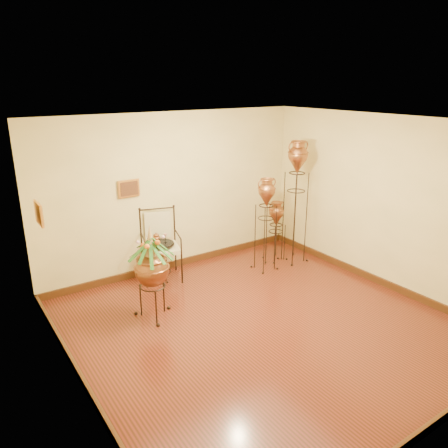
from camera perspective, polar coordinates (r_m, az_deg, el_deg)
ground at (r=6.36m, az=4.84°, el=-12.97°), size 5.00×5.00×0.00m
room_shell at (r=5.66m, az=5.21°, el=2.21°), size 5.02×5.02×2.81m
amphora_tall at (r=8.13m, az=9.33°, el=2.96°), size 0.48×0.48×2.30m
amphora_mid at (r=7.78m, az=5.47°, el=0.01°), size 0.43×0.43×1.71m
amphora_short at (r=8.32m, az=6.78°, el=-0.87°), size 0.46×0.46×1.16m
planter_urn at (r=6.25m, az=-9.44°, el=-5.46°), size 0.92×0.92×1.43m
armchair at (r=7.51m, az=-8.23°, el=-2.84°), size 0.83×0.80×1.21m
side_table at (r=7.60m, az=-8.21°, el=-4.70°), size 0.57×0.57×0.84m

